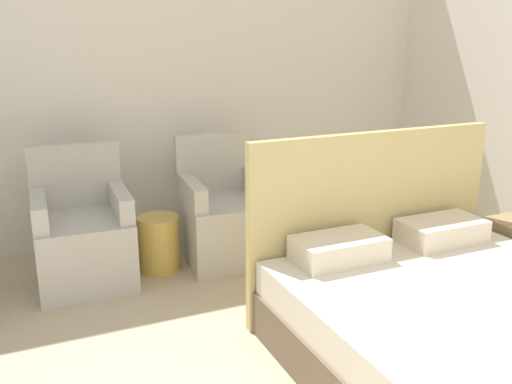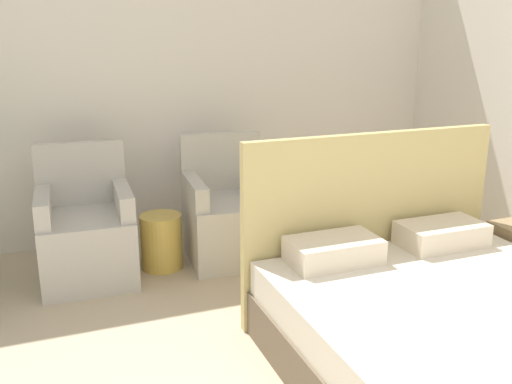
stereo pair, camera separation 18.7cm
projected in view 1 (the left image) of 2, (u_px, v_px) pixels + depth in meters
The scene contains 5 objects.
wall_back at pixel (151, 63), 4.55m from camera, with size 10.00×0.06×2.90m.
bed at pixel (474, 335), 2.83m from camera, with size 1.67×2.00×1.13m.
armchair_near_window_left at pixel (84, 241), 3.94m from camera, with size 0.66×0.68×0.94m.
armchair_near_window_right at pixel (226, 221), 4.35m from camera, with size 0.68×0.70×0.94m.
side_table at pixel (159, 243), 4.18m from camera, with size 0.30×0.30×0.41m.
Camera 1 is at (-1.13, -0.58, 1.72)m, focal length 40.00 mm.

